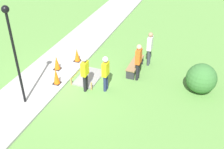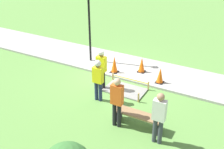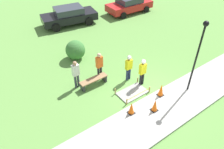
% 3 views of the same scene
% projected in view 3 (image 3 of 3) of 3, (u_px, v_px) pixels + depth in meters
% --- Properties ---
extents(ground_plane, '(60.00, 60.00, 0.00)m').
position_uv_depth(ground_plane, '(153.00, 94.00, 12.45)').
color(ground_plane, '#5B8E42').
extents(sidewalk, '(28.00, 2.49, 0.10)m').
position_uv_depth(sidewalk, '(169.00, 106.00, 11.62)').
color(sidewalk, '#9E9E99').
rests_on(sidewalk, ground_plane).
extents(wet_concrete_patch, '(1.73, 1.08, 0.40)m').
position_uv_depth(wet_concrete_patch, '(132.00, 92.00, 12.50)').
color(wet_concrete_patch, gray).
rests_on(wet_concrete_patch, ground_plane).
extents(traffic_cone_near_patch, '(0.34, 0.34, 0.70)m').
position_uv_depth(traffic_cone_near_patch, '(131.00, 108.00, 10.99)').
color(traffic_cone_near_patch, black).
rests_on(traffic_cone_near_patch, sidewalk).
extents(traffic_cone_far_patch, '(0.34, 0.34, 0.72)m').
position_uv_depth(traffic_cone_far_patch, '(155.00, 105.00, 11.13)').
color(traffic_cone_far_patch, black).
rests_on(traffic_cone_far_patch, sidewalk).
extents(traffic_cone_sidewalk_edge, '(0.34, 0.34, 0.78)m').
position_uv_depth(traffic_cone_sidewalk_edge, '(161.00, 90.00, 12.01)').
color(traffic_cone_sidewalk_edge, black).
rests_on(traffic_cone_sidewalk_edge, sidewalk).
extents(park_bench, '(1.72, 0.44, 0.50)m').
position_uv_depth(park_bench, '(94.00, 81.00, 12.85)').
color(park_bench, '#2D2D33').
rests_on(park_bench, ground_plane).
extents(worker_supervisor, '(0.40, 0.25, 1.73)m').
position_uv_depth(worker_supervisor, '(129.00, 66.00, 12.89)').
color(worker_supervisor, navy).
rests_on(worker_supervisor, ground_plane).
extents(worker_assistant, '(0.40, 0.26, 1.77)m').
position_uv_depth(worker_assistant, '(143.00, 70.00, 12.49)').
color(worker_assistant, black).
rests_on(worker_assistant, ground_plane).
extents(bystander_in_orange_shirt, '(0.40, 0.24, 1.84)m').
position_uv_depth(bystander_in_orange_shirt, '(99.00, 65.00, 12.92)').
color(bystander_in_orange_shirt, black).
rests_on(bystander_in_orange_shirt, ground_plane).
extents(bystander_in_gray_shirt, '(0.40, 0.24, 1.81)m').
position_uv_depth(bystander_in_gray_shirt, '(76.00, 73.00, 12.33)').
color(bystander_in_gray_shirt, '#383D47').
rests_on(bystander_in_gray_shirt, ground_plane).
extents(lamppost_near, '(0.28, 0.28, 4.21)m').
position_uv_depth(lamppost_near, '(199.00, 48.00, 10.97)').
color(lamppost_near, black).
rests_on(lamppost_near, sidewalk).
extents(parked_car_black, '(5.03, 2.77, 1.55)m').
position_uv_depth(parked_car_black, '(69.00, 15.00, 19.27)').
color(parked_car_black, black).
rests_on(parked_car_black, ground_plane).
extents(parked_car_red, '(4.64, 2.31, 1.52)m').
position_uv_depth(parked_car_red, '(129.00, 4.00, 21.50)').
color(parked_car_red, red).
rests_on(parked_car_red, ground_plane).
extents(shrub_rounded_near, '(1.35, 1.35, 1.35)m').
position_uv_depth(shrub_rounded_near, '(75.00, 50.00, 14.96)').
color(shrub_rounded_near, '#387033').
rests_on(shrub_rounded_near, ground_plane).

